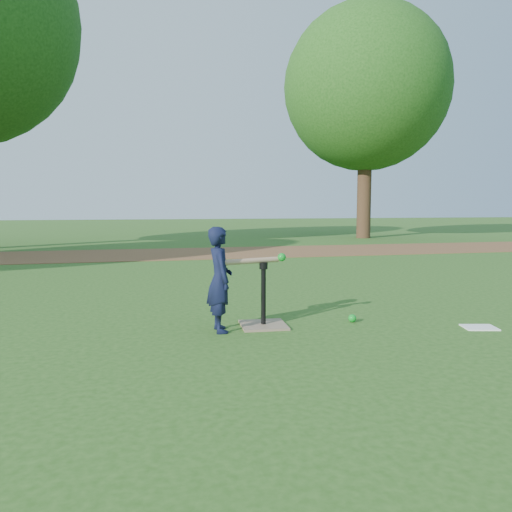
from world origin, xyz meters
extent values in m
plane|color=#285116|center=(0.00, 0.00, 0.00)|extent=(80.00, 80.00, 0.00)
cube|color=brown|center=(0.00, 7.50, 0.01)|extent=(24.00, 3.00, 0.01)
imported|color=black|center=(-0.81, -0.14, 0.48)|extent=(0.25, 0.36, 0.97)
sphere|color=#0D9521|center=(0.53, -0.10, 0.04)|extent=(0.08, 0.08, 0.08)
cube|color=white|center=(1.60, -0.61, 0.01)|extent=(0.35, 0.30, 0.01)
cube|color=#8B7158|center=(-0.37, -0.05, 0.01)|extent=(0.46, 0.46, 0.02)
cylinder|color=black|center=(-0.37, -0.05, 0.30)|extent=(0.05, 0.05, 0.55)
cylinder|color=black|center=(-0.37, -0.05, 0.58)|extent=(0.08, 0.08, 0.06)
cylinder|color=tan|center=(-0.49, -0.07, 0.64)|extent=(0.59, 0.23, 0.05)
sphere|color=tan|center=(-0.79, -0.11, 0.64)|extent=(0.06, 0.06, 0.06)
sphere|color=#0D9521|center=(-0.18, -0.01, 0.66)|extent=(0.08, 0.08, 0.08)
cylinder|color=#382316|center=(6.50, 12.00, 1.71)|extent=(0.50, 0.50, 3.42)
sphere|color=#285B19|center=(6.50, 12.00, 5.30)|extent=(5.80, 5.80, 5.80)
camera|label=1|loc=(-1.55, -4.60, 1.15)|focal=35.00mm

